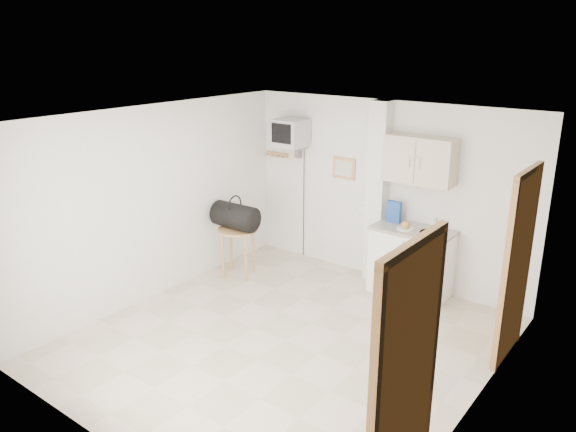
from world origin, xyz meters
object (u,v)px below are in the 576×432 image
Objects in this scene: round_table at (238,236)px; duffel_bag at (235,216)px; crt_television at (290,134)px; water_bottle at (383,389)px.

round_table is 1.07× the size of duffel_bag.
crt_television is at bearing 78.36° from round_table.
crt_television reaches higher than round_table.
round_table is (-0.20, -0.97, -1.34)m from crt_television.
water_bottle is at bearing -24.73° from round_table.
crt_television is 3.28× the size of duffel_bag.
round_table is 1.80× the size of water_bottle.
duffel_bag reaches higher than round_table.
round_table is at bearing -101.64° from crt_television.
water_bottle is (2.89, -2.39, -1.76)m from crt_television.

